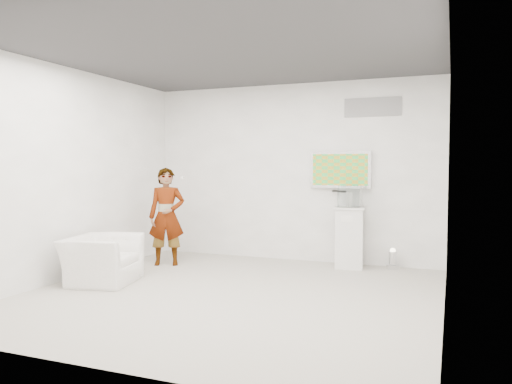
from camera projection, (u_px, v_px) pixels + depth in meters
room at (231, 175)px, 6.19m from camera, size 5.01×5.01×3.00m
tv at (340, 170)px, 8.15m from camera, size 1.00×0.08×0.60m
logo_decal at (373, 107)px, 7.95m from camera, size 0.90×0.02×0.30m
person at (167, 216)px, 8.09m from camera, size 0.68×0.59×1.58m
armchair at (102, 259)px, 6.88m from camera, size 1.05×1.14×0.64m
pedestal at (349, 237)px, 7.89m from camera, size 0.53×0.53×0.96m
floor_uplight at (393, 259)px, 7.79m from camera, size 0.26×0.26×0.31m
vitrine at (350, 196)px, 7.85m from camera, size 0.36×0.36×0.34m
console at (350, 200)px, 7.85m from camera, size 0.12×0.18×0.23m
wii_remote at (183, 177)px, 8.22m from camera, size 0.08×0.15×0.04m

